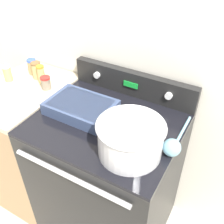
{
  "coord_description": "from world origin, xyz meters",
  "views": [
    {
      "loc": [
        0.55,
        -0.59,
        1.8
      ],
      "look_at": [
        0.02,
        0.34,
        0.99
      ],
      "focal_mm": 42.0,
      "sensor_mm": 36.0,
      "label": 1
    }
  ],
  "objects_px": {
    "spice_jar_orange_cap": "(41,74)",
    "mixing_bowl": "(130,137)",
    "spice_jar_red_cap": "(46,83)",
    "spice_jar_blue_cap": "(32,67)",
    "casserole_dish": "(81,107)",
    "ladle": "(173,146)",
    "spice_jar_brown_cap": "(37,70)",
    "spice_jar_white_cap": "(7,73)"
  },
  "relations": [
    {
      "from": "spice_jar_orange_cap",
      "to": "mixing_bowl",
      "type": "bearing_deg",
      "value": -19.29
    },
    {
      "from": "spice_jar_red_cap",
      "to": "spice_jar_blue_cap",
      "type": "xyz_separation_m",
      "value": [
        -0.21,
        0.1,
        0.01
      ]
    },
    {
      "from": "casserole_dish",
      "to": "ladle",
      "type": "bearing_deg",
      "value": -4.74
    },
    {
      "from": "casserole_dish",
      "to": "spice_jar_blue_cap",
      "type": "bearing_deg",
      "value": 160.63
    },
    {
      "from": "spice_jar_red_cap",
      "to": "spice_jar_orange_cap",
      "type": "height_order",
      "value": "spice_jar_orange_cap"
    },
    {
      "from": "ladle",
      "to": "spice_jar_orange_cap",
      "type": "xyz_separation_m",
      "value": [
        -0.93,
        0.17,
        0.03
      ]
    },
    {
      "from": "ladle",
      "to": "spice_jar_blue_cap",
      "type": "height_order",
      "value": "spice_jar_blue_cap"
    },
    {
      "from": "mixing_bowl",
      "to": "ladle",
      "type": "relative_size",
      "value": 0.9
    },
    {
      "from": "casserole_dish",
      "to": "ladle",
      "type": "height_order",
      "value": "ladle"
    },
    {
      "from": "mixing_bowl",
      "to": "spice_jar_brown_cap",
      "type": "xyz_separation_m",
      "value": [
        -0.82,
        0.29,
        -0.02
      ]
    },
    {
      "from": "mixing_bowl",
      "to": "spice_jar_orange_cap",
      "type": "xyz_separation_m",
      "value": [
        -0.76,
        0.26,
        -0.02
      ]
    },
    {
      "from": "mixing_bowl",
      "to": "casserole_dish",
      "type": "bearing_deg",
      "value": 159.1
    },
    {
      "from": "spice_jar_orange_cap",
      "to": "spice_jar_brown_cap",
      "type": "height_order",
      "value": "spice_jar_orange_cap"
    },
    {
      "from": "mixing_bowl",
      "to": "spice_jar_red_cap",
      "type": "xyz_separation_m",
      "value": [
        -0.68,
        0.22,
        -0.04
      ]
    },
    {
      "from": "spice_jar_orange_cap",
      "to": "spice_jar_blue_cap",
      "type": "distance_m",
      "value": 0.14
    },
    {
      "from": "mixing_bowl",
      "to": "ladle",
      "type": "bearing_deg",
      "value": 29.74
    },
    {
      "from": "mixing_bowl",
      "to": "spice_jar_brown_cap",
      "type": "height_order",
      "value": "mixing_bowl"
    },
    {
      "from": "spice_jar_red_cap",
      "to": "spice_jar_white_cap",
      "type": "xyz_separation_m",
      "value": [
        -0.28,
        -0.05,
        0.01
      ]
    },
    {
      "from": "ladle",
      "to": "spice_jar_white_cap",
      "type": "bearing_deg",
      "value": 176.01
    },
    {
      "from": "spice_jar_brown_cap",
      "to": "ladle",
      "type": "bearing_deg",
      "value": -11.21
    },
    {
      "from": "ladle",
      "to": "spice_jar_white_cap",
      "type": "relative_size",
      "value": 3.2
    },
    {
      "from": "casserole_dish",
      "to": "spice_jar_red_cap",
      "type": "xyz_separation_m",
      "value": [
        -0.32,
        0.08,
        0.02
      ]
    },
    {
      "from": "casserole_dish",
      "to": "spice_jar_orange_cap",
      "type": "relative_size",
      "value": 3.1
    },
    {
      "from": "spice_jar_red_cap",
      "to": "spice_jar_brown_cap",
      "type": "relative_size",
      "value": 0.73
    },
    {
      "from": "casserole_dish",
      "to": "ladle",
      "type": "distance_m",
      "value": 0.54
    },
    {
      "from": "casserole_dish",
      "to": "spice_jar_red_cap",
      "type": "distance_m",
      "value": 0.33
    },
    {
      "from": "spice_jar_white_cap",
      "to": "spice_jar_orange_cap",
      "type": "bearing_deg",
      "value": 24.3
    },
    {
      "from": "mixing_bowl",
      "to": "spice_jar_brown_cap",
      "type": "relative_size",
      "value": 2.76
    },
    {
      "from": "spice_jar_brown_cap",
      "to": "spice_jar_red_cap",
      "type": "bearing_deg",
      "value": -27.57
    },
    {
      "from": "mixing_bowl",
      "to": "spice_jar_blue_cap",
      "type": "bearing_deg",
      "value": 159.99
    },
    {
      "from": "spice_jar_red_cap",
      "to": "spice_jar_brown_cap",
      "type": "bearing_deg",
      "value": 152.43
    },
    {
      "from": "spice_jar_brown_cap",
      "to": "spice_jar_blue_cap",
      "type": "bearing_deg",
      "value": 155.14
    },
    {
      "from": "spice_jar_white_cap",
      "to": "spice_jar_red_cap",
      "type": "bearing_deg",
      "value": 9.41
    },
    {
      "from": "ladle",
      "to": "spice_jar_brown_cap",
      "type": "bearing_deg",
      "value": 168.79
    },
    {
      "from": "ladle",
      "to": "spice_jar_white_cap",
      "type": "xyz_separation_m",
      "value": [
        -1.13,
        0.08,
        0.03
      ]
    },
    {
      "from": "ladle",
      "to": "spice_jar_white_cap",
      "type": "height_order",
      "value": "spice_jar_white_cap"
    },
    {
      "from": "spice_jar_red_cap",
      "to": "spice_jar_white_cap",
      "type": "bearing_deg",
      "value": -170.59
    },
    {
      "from": "casserole_dish",
      "to": "spice_jar_white_cap",
      "type": "relative_size",
      "value": 3.38
    },
    {
      "from": "casserole_dish",
      "to": "spice_jar_brown_cap",
      "type": "relative_size",
      "value": 3.23
    },
    {
      "from": "casserole_dish",
      "to": "ladle",
      "type": "relative_size",
      "value": 1.06
    },
    {
      "from": "casserole_dish",
      "to": "spice_jar_orange_cap",
      "type": "height_order",
      "value": "spice_jar_orange_cap"
    },
    {
      "from": "ladle",
      "to": "spice_jar_blue_cap",
      "type": "distance_m",
      "value": 1.08
    }
  ]
}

